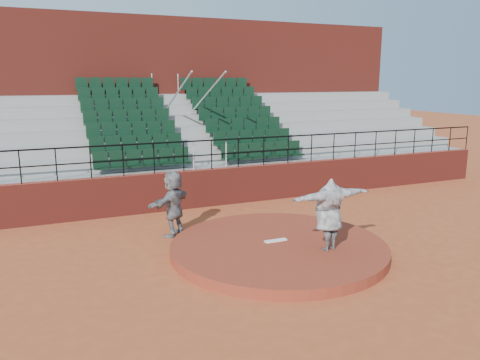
{
  "coord_description": "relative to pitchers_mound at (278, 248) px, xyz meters",
  "views": [
    {
      "loc": [
        -5.35,
        -10.02,
        4.32
      ],
      "look_at": [
        0.0,
        2.5,
        1.4
      ],
      "focal_mm": 35.0,
      "sensor_mm": 36.0,
      "label": 1
    }
  ],
  "objects": [
    {
      "name": "ground",
      "position": [
        0.0,
        0.0,
        -0.12
      ],
      "size": [
        90.0,
        90.0,
        0.0
      ],
      "primitive_type": "plane",
      "color": "#AA4C26",
      "rests_on": "ground"
    },
    {
      "name": "pitchers_mound",
      "position": [
        0.0,
        0.0,
        0.0
      ],
      "size": [
        5.5,
        5.5,
        0.25
      ],
      "primitive_type": "cylinder",
      "color": "maroon",
      "rests_on": "ground"
    },
    {
      "name": "pitching_rubber",
      "position": [
        0.0,
        0.15,
        0.14
      ],
      "size": [
        0.6,
        0.15,
        0.03
      ],
      "primitive_type": "cube",
      "color": "white",
      "rests_on": "pitchers_mound"
    },
    {
      "name": "boundary_wall",
      "position": [
        0.0,
        5.0,
        0.53
      ],
      "size": [
        24.0,
        0.3,
        1.3
      ],
      "primitive_type": "cube",
      "color": "maroon",
      "rests_on": "ground"
    },
    {
      "name": "wall_railing",
      "position": [
        0.0,
        5.0,
        1.9
      ],
      "size": [
        24.04,
        0.05,
        1.03
      ],
      "color": "black",
      "rests_on": "boundary_wall"
    },
    {
      "name": "seating_deck",
      "position": [
        0.0,
        8.65,
        1.32
      ],
      "size": [
        24.0,
        5.97,
        4.63
      ],
      "color": "gray",
      "rests_on": "ground"
    },
    {
      "name": "press_box_facade",
      "position": [
        0.0,
        12.6,
        3.43
      ],
      "size": [
        24.0,
        3.0,
        7.1
      ],
      "primitive_type": "cube",
      "color": "maroon",
      "rests_on": "ground"
    },
    {
      "name": "pitcher",
      "position": [
        0.89,
        -0.89,
        1.02
      ],
      "size": [
        2.22,
        0.7,
        1.79
      ],
      "primitive_type": "imported",
      "rotation": [
        0.0,
        0.0,
        3.19
      ],
      "color": "black",
      "rests_on": "pitchers_mound"
    },
    {
      "name": "fielder",
      "position": [
        -2.09,
        2.39,
        0.8
      ],
      "size": [
        1.67,
        1.53,
        1.86
      ],
      "primitive_type": "imported",
      "rotation": [
        0.0,
        0.0,
        3.85
      ],
      "color": "black",
      "rests_on": "ground"
    }
  ]
}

